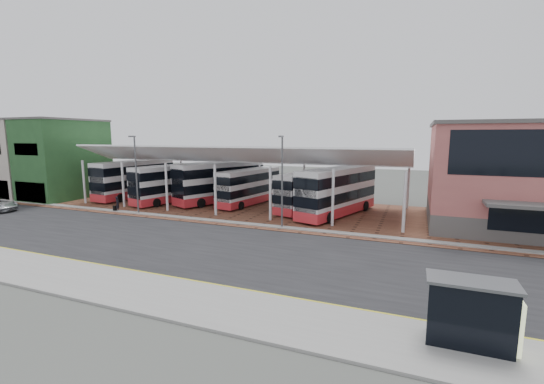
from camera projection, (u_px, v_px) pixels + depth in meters
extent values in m
plane|color=#464944|center=(227.00, 245.00, 27.05)|extent=(140.00, 140.00, 0.00)
cube|color=black|center=(221.00, 249.00, 26.13)|extent=(120.00, 14.00, 0.02)
cube|color=brown|center=(304.00, 213.00, 38.23)|extent=(72.00, 16.00, 0.06)
cube|color=gray|center=(143.00, 291.00, 18.78)|extent=(120.00, 4.00, 0.14)
cube|color=gray|center=(261.00, 225.00, 32.72)|extent=(120.00, 0.80, 0.14)
cube|color=gold|center=(168.00, 278.00, 20.62)|extent=(120.00, 0.12, 0.01)
cube|color=gold|center=(171.00, 277.00, 20.90)|extent=(120.00, 0.12, 0.01)
cylinder|color=silver|center=(84.00, 182.00, 43.28)|extent=(0.26, 0.26, 5.20)
cylinder|color=silver|center=(147.00, 176.00, 53.42)|extent=(0.26, 0.26, 4.60)
cylinder|color=silver|center=(123.00, 185.00, 41.07)|extent=(0.26, 0.26, 5.20)
cylinder|color=silver|center=(182.00, 177.00, 51.21)|extent=(0.26, 0.26, 4.60)
cylinder|color=silver|center=(167.00, 187.00, 38.86)|extent=(0.26, 0.26, 5.20)
cylinder|color=silver|center=(219.00, 179.00, 49.00)|extent=(0.26, 0.26, 4.60)
cylinder|color=silver|center=(215.00, 190.00, 36.66)|extent=(0.26, 0.26, 5.20)
cylinder|color=silver|center=(259.00, 181.00, 46.79)|extent=(0.26, 0.26, 4.60)
cylinder|color=silver|center=(270.00, 194.00, 34.45)|extent=(0.26, 0.26, 5.20)
cylinder|color=silver|center=(304.00, 183.00, 44.58)|extent=(0.26, 0.26, 4.60)
cylinder|color=silver|center=(333.00, 198.00, 32.24)|extent=(0.26, 0.26, 5.20)
cylinder|color=silver|center=(353.00, 186.00, 42.37)|extent=(0.26, 0.26, 4.60)
cylinder|color=silver|center=(405.00, 202.00, 30.03)|extent=(0.26, 0.26, 5.20)
cylinder|color=silver|center=(408.00, 188.00, 40.17)|extent=(0.26, 0.26, 4.60)
cube|color=white|center=(225.00, 155.00, 38.14)|extent=(37.00, 4.95, 1.95)
cube|color=white|center=(248.00, 154.00, 43.31)|extent=(37.00, 7.12, 1.43)
cube|color=#524F4D|center=(541.00, 220.00, 31.28)|extent=(18.00, 12.00, 1.80)
cube|color=#29572B|center=(65.00, 160.00, 47.42)|extent=(6.20, 10.00, 10.00)
cube|color=black|center=(31.00, 192.00, 43.47)|extent=(5.20, 0.20, 2.40)
cube|color=black|center=(27.00, 149.00, 42.70)|extent=(4.00, 0.20, 1.40)
cube|color=#524F4D|center=(62.00, 120.00, 46.64)|extent=(6.40, 10.20, 0.25)
cube|color=#BBAEA0|center=(31.00, 158.00, 49.81)|extent=(6.20, 10.00, 10.00)
cube|color=#524F4D|center=(27.00, 121.00, 49.04)|extent=(6.40, 10.20, 0.25)
cube|color=maroon|center=(0.00, 157.00, 52.20)|extent=(6.20, 10.00, 10.00)
cylinder|color=#54575B|center=(136.00, 176.00, 37.37)|extent=(0.16, 0.16, 8.00)
cube|color=#54575B|center=(132.00, 136.00, 36.49)|extent=(0.15, 0.90, 0.15)
cylinder|color=#54575B|center=(282.00, 183.00, 31.48)|extent=(0.16, 0.16, 8.00)
cube|color=#54575B|center=(281.00, 136.00, 30.60)|extent=(0.15, 0.90, 0.15)
cube|color=silver|center=(135.00, 178.00, 47.67)|extent=(3.56, 11.80, 4.54)
cube|color=red|center=(136.00, 192.00, 47.95)|extent=(3.60, 11.84, 0.95)
cube|color=black|center=(135.00, 182.00, 47.74)|extent=(3.60, 11.84, 1.00)
cube|color=black|center=(135.00, 169.00, 47.49)|extent=(3.60, 11.84, 1.00)
cube|color=black|center=(97.00, 184.00, 42.59)|extent=(2.38, 0.29, 3.80)
cylinder|color=black|center=(105.00, 196.00, 45.27)|extent=(0.38, 1.08, 1.06)
cylinder|color=black|center=(120.00, 198.00, 44.10)|extent=(0.38, 1.08, 1.06)
cylinder|color=black|center=(149.00, 189.00, 51.85)|extent=(0.38, 1.08, 1.06)
cylinder|color=black|center=(164.00, 190.00, 50.69)|extent=(0.38, 1.08, 1.06)
cube|color=silver|center=(173.00, 182.00, 44.36)|extent=(5.05, 11.16, 4.25)
cube|color=red|center=(174.00, 196.00, 44.63)|extent=(5.09, 11.21, 0.89)
cube|color=black|center=(174.00, 186.00, 44.43)|extent=(5.09, 11.21, 0.94)
cube|color=black|center=(173.00, 173.00, 44.19)|extent=(5.09, 11.21, 0.94)
cube|color=black|center=(134.00, 188.00, 40.06)|extent=(2.18, 0.64, 3.56)
cylinder|color=black|center=(143.00, 201.00, 42.58)|extent=(0.51, 1.03, 0.99)
cylinder|color=black|center=(157.00, 203.00, 41.15)|extent=(0.51, 1.03, 0.99)
cylinder|color=black|center=(189.00, 193.00, 48.15)|extent=(0.51, 1.03, 0.99)
cylinder|color=black|center=(202.00, 195.00, 46.72)|extent=(0.51, 1.03, 0.99)
cube|color=silver|center=(220.00, 181.00, 44.04)|extent=(7.08, 11.87, 4.60)
cube|color=red|center=(221.00, 196.00, 44.33)|extent=(7.14, 11.93, 0.96)
cube|color=black|center=(220.00, 185.00, 44.12)|extent=(7.14, 11.93, 1.02)
cube|color=black|center=(220.00, 171.00, 43.86)|extent=(7.14, 11.93, 1.02)
cube|color=black|center=(178.00, 187.00, 39.99)|extent=(2.25, 1.04, 3.85)
cylinder|color=black|center=(188.00, 200.00, 42.66)|extent=(0.70, 1.10, 1.07)
cylinder|color=black|center=(201.00, 203.00, 40.79)|extent=(0.70, 1.10, 1.07)
cylinder|color=black|center=(238.00, 193.00, 47.92)|extent=(0.70, 1.10, 1.07)
cylinder|color=black|center=(251.00, 195.00, 46.05)|extent=(0.70, 1.10, 1.07)
cube|color=silver|center=(249.00, 186.00, 42.71)|extent=(3.94, 10.23, 3.90)
cube|color=red|center=(249.00, 199.00, 42.96)|extent=(3.98, 10.27, 0.82)
cube|color=black|center=(249.00, 189.00, 42.78)|extent=(3.98, 10.27, 0.86)
cube|color=black|center=(249.00, 177.00, 42.56)|extent=(3.98, 10.27, 0.86)
cube|color=black|center=(222.00, 192.00, 38.57)|extent=(2.03, 0.44, 3.27)
cylinder|color=black|center=(225.00, 204.00, 40.88)|extent=(0.41, 0.94, 0.91)
cylinder|color=black|center=(241.00, 206.00, 39.70)|extent=(0.41, 0.94, 0.91)
cylinder|color=black|center=(256.00, 196.00, 46.25)|extent=(0.41, 0.94, 0.91)
cylinder|color=black|center=(272.00, 197.00, 45.07)|extent=(0.41, 0.94, 0.91)
cube|color=silver|center=(308.00, 190.00, 39.42)|extent=(4.62, 10.25, 3.91)
cube|color=red|center=(308.00, 204.00, 39.66)|extent=(4.67, 10.29, 0.82)
cube|color=black|center=(308.00, 194.00, 39.48)|extent=(4.67, 10.29, 0.86)
cube|color=black|center=(308.00, 180.00, 39.26)|extent=(4.67, 10.29, 0.86)
cube|color=black|center=(282.00, 197.00, 35.46)|extent=(2.01, 0.58, 3.27)
cylinder|color=black|center=(283.00, 209.00, 37.78)|extent=(0.47, 0.94, 0.91)
cylinder|color=black|center=(301.00, 212.00, 36.46)|extent=(0.47, 0.94, 0.91)
cylinder|color=black|center=(313.00, 200.00, 42.90)|extent=(0.47, 0.94, 0.91)
cylinder|color=black|center=(330.00, 202.00, 41.59)|extent=(0.47, 0.94, 0.91)
cube|color=silver|center=(338.00, 190.00, 36.78)|extent=(6.07, 11.87, 4.54)
cube|color=red|center=(337.00, 208.00, 37.06)|extent=(6.13, 11.93, 0.95)
cube|color=black|center=(338.00, 195.00, 36.86)|extent=(6.13, 11.93, 1.00)
cube|color=black|center=(338.00, 178.00, 36.60)|extent=(6.13, 11.93, 1.00)
cube|color=black|center=(306.00, 199.00, 32.42)|extent=(2.30, 0.83, 3.80)
cylinder|color=black|center=(306.00, 214.00, 35.09)|extent=(0.61, 1.10, 1.06)
cylinder|color=black|center=(330.00, 218.00, 33.43)|extent=(0.61, 1.10, 1.06)
cylinder|color=black|center=(343.00, 203.00, 40.75)|extent=(0.61, 1.10, 1.06)
cylinder|color=black|center=(365.00, 206.00, 39.08)|extent=(0.61, 1.10, 1.06)
imported|color=black|center=(118.00, 204.00, 38.84)|extent=(0.55, 0.67, 1.59)
cube|color=black|center=(115.00, 209.00, 38.89)|extent=(0.34, 0.25, 0.59)
cube|color=black|center=(471.00, 321.00, 13.18)|extent=(2.95, 0.13, 2.46)
cube|color=#54575B|center=(472.00, 282.00, 13.53)|extent=(3.16, 1.49, 0.12)
cylinder|color=#54575B|center=(429.00, 301.00, 14.77)|extent=(0.10, 0.10, 2.46)
cylinder|color=#54575B|center=(508.00, 313.00, 13.77)|extent=(0.10, 0.10, 2.46)
cube|color=#A3AE7C|center=(518.00, 325.00, 13.17)|extent=(0.15, 1.08, 1.97)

